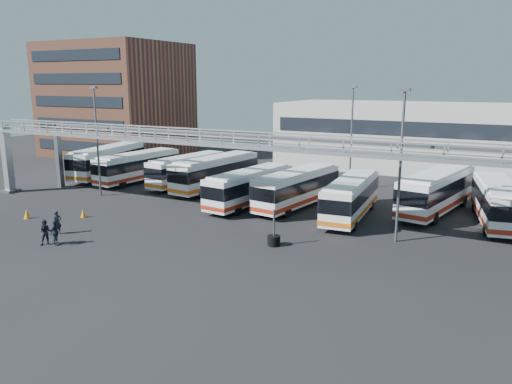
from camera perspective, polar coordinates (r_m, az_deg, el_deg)
The scene contains 22 objects.
ground at distance 33.75m, azimuth -7.53°, elevation -5.92°, with size 140.00×140.00×0.00m, color black.
gantry at distance 37.32m, azimuth -2.54°, elevation 4.64°, with size 51.40×5.15×7.10m.
apartment_building at distance 76.97m, azimuth -15.61°, elevation 10.11°, with size 18.00×15.00×16.00m, color brown.
warehouse at distance 64.68m, azimuth 21.89°, elevation 5.75°, with size 42.00×14.00×8.00m, color #9E9E99.
light_pole_left at distance 48.85m, azimuth -17.73°, elevation 6.18°, with size 0.70×0.35×10.21m.
light_pole_mid at distance 34.02m, azimuth 16.22°, elevation 3.76°, with size 0.70×0.35×10.21m.
light_pole_back at distance 50.44m, azimuth 10.86°, elevation 6.73°, with size 0.70×0.35×10.21m.
bus_0 at distance 58.80m, azimuth -16.57°, elevation 3.49°, with size 4.60×11.72×3.48m.
bus_1 at distance 55.06m, azimuth -13.34°, elevation 2.93°, with size 3.30×10.71×3.20m.
bus_2 at distance 52.36m, azimuth -7.73°, elevation 2.62°, with size 3.49×10.46×3.12m.
bus_3 at distance 49.63m, azimuth -4.63°, elevation 2.32°, with size 3.74×11.33×3.38m.
bus_4 at distance 43.24m, azimuth -0.70°, elevation 0.68°, with size 3.57×10.58×3.15m.
bus_5 at distance 42.78m, azimuth 4.75°, elevation 0.56°, with size 3.88×10.86×3.23m.
bus_6 at distance 40.08m, azimuth 10.81°, elevation -0.47°, with size 3.25×10.63×3.18m.
bus_7 at distance 43.40m, azimuth 19.97°, elevation 0.20°, with size 4.70×11.74×3.48m.
bus_8 at distance 41.84m, azimuth 25.81°, elevation -0.94°, with size 4.39×10.85×3.21m.
pedestrian_a at distance 38.10m, azimuth -21.76°, elevation -3.24°, with size 0.62×0.41×1.70m, color black.
pedestrian_b at distance 35.83m, azimuth -22.91°, elevation -4.28°, with size 0.84×0.66×1.73m, color #23202D.
pedestrian_d at distance 35.58m, azimuth -21.95°, elevation -4.31°, with size 1.02×0.42×1.74m, color #1B2732.
cone_left at distance 42.15m, azimuth -19.15°, elevation -2.30°, with size 0.43×0.43×0.68m, color orange.
cone_right at distance 43.44m, azimuth -24.72°, elevation -2.28°, with size 0.48×0.48×0.76m, color orange.
tire_stack at distance 33.08m, azimuth 2.05°, elevation -5.44°, with size 0.86×0.86×2.46m.
Camera 1 is at (18.75, -25.99, 10.60)m, focal length 35.00 mm.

